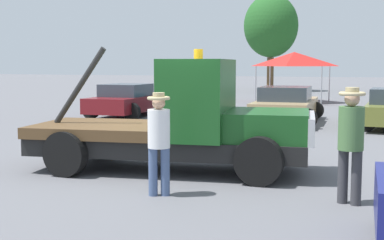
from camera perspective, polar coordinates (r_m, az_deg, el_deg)
ground_plane at (r=10.93m, az=-2.46°, el=-5.38°), size 160.00×160.00×0.00m
tow_truck at (r=10.70m, az=-0.68°, el=-0.47°), size 5.86×2.85×2.51m
person_near_truck at (r=8.52m, az=16.59°, el=-1.63°), size 0.40×0.40×1.81m
person_at_hood at (r=8.71m, az=-3.55°, el=-1.64°), size 0.38×0.38×1.70m
parked_car_maroon at (r=22.19m, az=-6.84°, el=2.07°), size 2.52×4.53×1.34m
parked_car_teal at (r=20.83m, az=0.59°, el=1.86°), size 2.99×4.89×1.34m
parked_car_tan at (r=19.86m, az=9.98°, el=1.57°), size 2.71×4.97×1.34m
canopy_tent_red at (r=30.51m, az=10.85°, el=6.40°), size 3.57×3.57×2.81m
tree_left at (r=43.06m, az=8.42°, el=9.87°), size 4.26×4.26×7.60m
traffic_cone at (r=14.11m, az=-6.07°, el=-1.78°), size 0.40×0.40×0.55m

